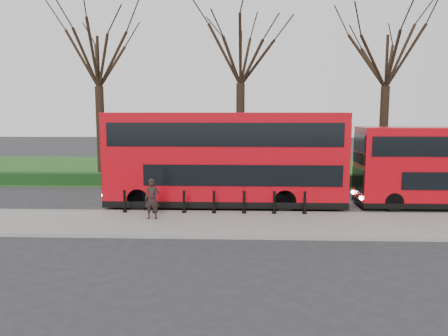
{
  "coord_description": "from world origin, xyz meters",
  "views": [
    {
      "loc": [
        2.03,
        -20.94,
        4.8
      ],
      "look_at": [
        1.21,
        0.5,
        2.0
      ],
      "focal_mm": 35.0,
      "sensor_mm": 36.0,
      "label": 1
    }
  ],
  "objects": [
    {
      "name": "ground",
      "position": [
        0.0,
        0.0,
        0.0
      ],
      "size": [
        120.0,
        120.0,
        0.0
      ],
      "primitive_type": "plane",
      "color": "#28282B",
      "rests_on": "ground"
    },
    {
      "name": "tree_mid",
      "position": [
        2.0,
        10.0,
        8.89
      ],
      "size": [
        7.82,
        7.82,
        12.22
      ],
      "color": "black",
      "rests_on": "ground"
    },
    {
      "name": "pavement",
      "position": [
        0.0,
        -3.0,
        0.07
      ],
      "size": [
        60.0,
        4.0,
        0.15
      ],
      "primitive_type": "cube",
      "color": "gray",
      "rests_on": "ground"
    },
    {
      "name": "bollard_row",
      "position": [
        0.82,
        -1.35,
        0.65
      ],
      "size": [
        8.43,
        0.15,
        1.0
      ],
      "color": "black",
      "rests_on": "pavement"
    },
    {
      "name": "pedestrian",
      "position": [
        -1.79,
        -2.5,
        1.03
      ],
      "size": [
        0.64,
        0.42,
        1.76
      ],
      "primitive_type": "imported",
      "rotation": [
        0.0,
        0.0,
        0.0
      ],
      "color": "black",
      "rests_on": "pavement"
    },
    {
      "name": "tree_left",
      "position": [
        -8.0,
        10.0,
        8.64
      ],
      "size": [
        7.61,
        7.61,
        11.89
      ],
      "color": "black",
      "rests_on": "ground"
    },
    {
      "name": "yellow_line_inner",
      "position": [
        0.0,
        -0.5,
        0.01
      ],
      "size": [
        60.0,
        0.1,
        0.01
      ],
      "primitive_type": "cube",
      "color": "yellow",
      "rests_on": "ground"
    },
    {
      "name": "hedge",
      "position": [
        0.0,
        6.8,
        0.4
      ],
      "size": [
        60.0,
        0.9,
        0.8
      ],
      "primitive_type": "cube",
      "color": "black",
      "rests_on": "ground"
    },
    {
      "name": "grass_verge",
      "position": [
        0.0,
        15.0,
        0.03
      ],
      "size": [
        60.0,
        18.0,
        0.06
      ],
      "primitive_type": "cube",
      "color": "#1D4F1A",
      "rests_on": "ground"
    },
    {
      "name": "kerb",
      "position": [
        0.0,
        -1.0,
        0.07
      ],
      "size": [
        60.0,
        0.25,
        0.16
      ],
      "primitive_type": "cube",
      "color": "slate",
      "rests_on": "ground"
    },
    {
      "name": "yellow_line_outer",
      "position": [
        0.0,
        -0.7,
        0.01
      ],
      "size": [
        60.0,
        0.1,
        0.01
      ],
      "primitive_type": "cube",
      "color": "yellow",
      "rests_on": "ground"
    },
    {
      "name": "tree_right",
      "position": [
        12.0,
        10.0,
        8.6
      ],
      "size": [
        7.57,
        7.57,
        11.82
      ],
      "color": "black",
      "rests_on": "ground"
    },
    {
      "name": "bus_lead",
      "position": [
        1.25,
        0.85,
        2.38
      ],
      "size": [
        11.87,
        2.72,
        4.73
      ],
      "color": "#B80711",
      "rests_on": "ground"
    }
  ]
}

